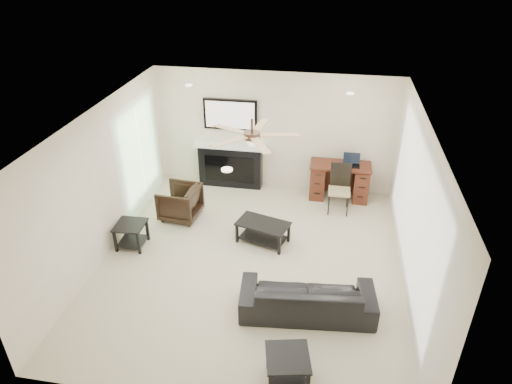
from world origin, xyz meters
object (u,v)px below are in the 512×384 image
at_px(armchair, 180,202).
at_px(coffee_table, 263,232).
at_px(fireplace_unit, 230,145).
at_px(desk, 339,181).
at_px(sofa, 307,297).

distance_m(armchair, coffee_table, 1.79).
distance_m(fireplace_unit, desk, 2.40).
height_order(coffee_table, desk, desk).
relative_size(sofa, armchair, 2.67).
bearing_deg(fireplace_unit, armchair, -115.40).
xyz_separation_m(armchair, desk, (3.00, 1.28, 0.05)).
height_order(coffee_table, fireplace_unit, fireplace_unit).
bearing_deg(desk, coffee_table, -125.37).
height_order(armchair, coffee_table, armchair).
bearing_deg(armchair, desk, 118.49).
distance_m(coffee_table, fireplace_unit, 2.35).
relative_size(fireplace_unit, desk, 1.57).
bearing_deg(coffee_table, sofa, -44.30).
xyz_separation_m(sofa, fireplace_unit, (-1.92, 3.58, 0.67)).
distance_m(armchair, desk, 3.26).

